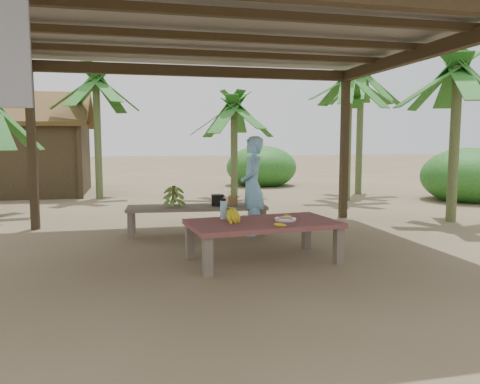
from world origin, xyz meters
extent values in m
plane|color=brown|center=(0.00, 0.00, 0.00)|extent=(80.00, 80.00, 0.00)
cube|color=black|center=(-2.80, 2.30, 1.35)|extent=(0.13, 0.13, 2.70)
cube|color=black|center=(2.80, 2.30, 1.35)|extent=(0.13, 0.13, 2.70)
cube|color=black|center=(0.00, 2.30, 2.70)|extent=(5.80, 0.14, 0.18)
cube|color=black|center=(2.80, 0.00, 2.70)|extent=(0.14, 4.80, 0.18)
cube|color=slate|center=(0.00, 0.00, 2.92)|extent=(6.60, 5.60, 0.06)
cube|color=brown|center=(-0.40, -1.09, 0.22)|extent=(0.11, 0.11, 0.44)
cube|color=brown|center=(1.23, -0.91, 0.22)|extent=(0.11, 0.11, 0.44)
cube|color=brown|center=(-0.49, -0.26, 0.22)|extent=(0.11, 0.11, 0.44)
cube|color=brown|center=(1.14, -0.08, 0.22)|extent=(0.11, 0.11, 0.44)
cube|color=maroon|center=(0.37, -0.58, 0.47)|extent=(1.90, 1.20, 0.06)
cube|color=brown|center=(-1.23, 1.15, 0.20)|extent=(0.09, 0.09, 0.40)
cube|color=brown|center=(0.82, 0.98, 0.20)|extent=(0.09, 0.09, 0.40)
cube|color=brown|center=(-1.20, 1.61, 0.20)|extent=(0.09, 0.09, 0.40)
cube|color=brown|center=(0.86, 1.44, 0.20)|extent=(0.09, 0.09, 0.40)
cube|color=brown|center=(-0.19, 1.29, 0.42)|extent=(2.24, 0.78, 0.05)
cylinder|color=white|center=(0.65, -0.61, 0.51)|extent=(0.24, 0.24, 0.01)
cylinder|color=white|center=(0.65, -0.61, 0.52)|extent=(0.26, 0.26, 0.02)
cube|color=brown|center=(0.65, -0.61, 0.53)|extent=(0.16, 0.14, 0.02)
ellipsoid|color=yellow|center=(0.46, -0.99, 0.52)|extent=(0.15, 0.05, 0.04)
ellipsoid|color=yellow|center=(0.75, -0.44, 0.52)|extent=(0.12, 0.16, 0.04)
cylinder|color=#4097CA|center=(-0.07, -0.31, 0.62)|extent=(0.08, 0.08, 0.23)
cylinder|color=black|center=(-0.07, -0.31, 0.75)|extent=(0.06, 0.06, 0.03)
torus|color=black|center=(-0.07, -0.31, 0.78)|extent=(0.05, 0.01, 0.05)
cylinder|color=black|center=(0.14, 1.27, 0.54)|extent=(0.20, 0.20, 0.17)
imported|color=#7CBEEA|center=(0.65, 1.03, 0.78)|extent=(0.45, 0.61, 1.56)
cube|color=black|center=(-4.50, 8.00, 1.00)|extent=(4.00, 3.00, 2.00)
cube|color=brown|center=(-4.50, 8.85, 2.35)|extent=(4.40, 1.73, 1.00)
cylinder|color=#596638|center=(4.02, 4.69, 1.54)|extent=(0.18, 0.18, 3.07)
cylinder|color=#596638|center=(1.38, 5.76, 1.21)|extent=(0.18, 0.18, 2.42)
cylinder|color=#596638|center=(-2.04, 6.45, 1.54)|extent=(0.18, 0.18, 3.08)
cylinder|color=#596638|center=(4.54, 1.41, 1.41)|extent=(0.18, 0.18, 2.82)
cylinder|color=#596638|center=(4.95, 5.89, 1.67)|extent=(0.18, 0.18, 3.33)
camera|label=1|loc=(-1.16, -6.05, 1.48)|focal=35.00mm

